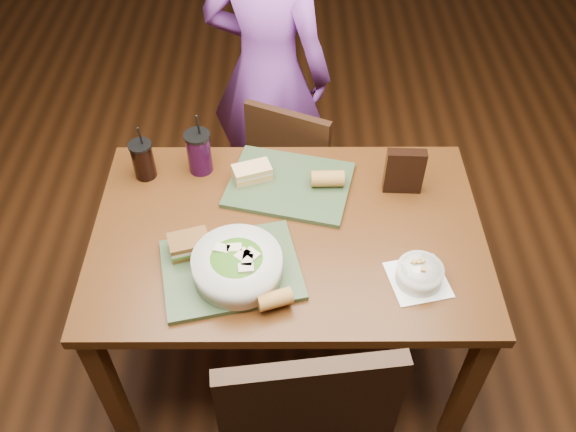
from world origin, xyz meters
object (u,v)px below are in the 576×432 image
object	(u,v)px
tray_near	(231,270)
baguette_near	(275,299)
sandwich_far	(252,172)
tray_far	(289,185)
baguette_far	(328,179)
cup_cola	(143,160)
chair_far	(287,168)
sandwich_near	(189,245)
cup_berry	(199,152)
dining_table	(288,248)
diner	(268,74)
salad_bowl	(237,265)
soup_bowl	(419,274)
chip_bag	(404,171)

from	to	relation	value
tray_near	baguette_near	world-z (taller)	baguette_near
sandwich_far	tray_far	bearing A→B (deg)	-11.09
tray_near	baguette_far	distance (m)	0.49
cup_cola	chair_far	bearing A→B (deg)	34.55
tray_near	sandwich_near	xyz separation A→B (m)	(-0.13, 0.07, 0.04)
cup_berry	tray_far	bearing A→B (deg)	-16.00
dining_table	sandwich_far	bearing A→B (deg)	118.25
diner	tray_near	size ratio (longest dim) A/B	3.67
tray_far	chair_far	bearing A→B (deg)	90.89
salad_bowl	tray_far	bearing A→B (deg)	68.49
tray_near	baguette_far	bearing A→B (deg)	49.55
soup_bowl	sandwich_far	distance (m)	0.69
sandwich_far	baguette_near	bearing A→B (deg)	-80.87
soup_bowl	baguette_far	xyz separation A→B (m)	(-0.26, 0.41, 0.01)
diner	sandwich_far	bearing A→B (deg)	104.72
diner	sandwich_near	xyz separation A→B (m)	(-0.23, -0.99, 0.03)
chair_far	sandwich_near	size ratio (longest dim) A/B	5.78
diner	cup_berry	size ratio (longest dim) A/B	6.12
chair_far	tray_far	world-z (taller)	chair_far
salad_bowl	baguette_far	world-z (taller)	salad_bowl
tray_near	soup_bowl	xyz separation A→B (m)	(0.58, -0.04, 0.02)
diner	soup_bowl	world-z (taller)	diner
soup_bowl	sandwich_near	world-z (taller)	sandwich_near
chair_far	sandwich_near	bearing A→B (deg)	-113.21
tray_near	baguette_far	xyz separation A→B (m)	(0.32, 0.37, 0.04)
chair_far	sandwich_far	world-z (taller)	chair_far
sandwich_near	baguette_far	xyz separation A→B (m)	(0.45, 0.30, -0.00)
dining_table	chair_far	xyz separation A→B (m)	(-0.00, 0.62, -0.20)
cup_cola	baguette_near	bearing A→B (deg)	-50.79
diner	salad_bowl	world-z (taller)	diner
soup_bowl	baguette_far	world-z (taller)	baguette_far
sandwich_near	salad_bowl	bearing A→B (deg)	-30.87
dining_table	chip_bag	size ratio (longest dim) A/B	7.46
dining_table	diner	distance (m)	0.90
baguette_near	baguette_far	size ratio (longest dim) A/B	0.89
baguette_near	cup_cola	xyz separation A→B (m)	(-0.47, 0.58, 0.03)
baguette_far	tray_far	bearing A→B (deg)	176.06
tray_far	sandwich_far	xyz separation A→B (m)	(-0.13, 0.03, 0.04)
tray_near	sandwich_far	size ratio (longest dim) A/B	2.83
sandwich_near	dining_table	bearing A→B (deg)	18.11
diner	cup_berry	distance (m)	0.63
sandwich_near	cup_berry	distance (m)	0.41
sandwich_far	soup_bowl	bearing A→B (deg)	-40.06
tray_near	cup_cola	bearing A→B (deg)	127.05
chair_far	tray_near	size ratio (longest dim) A/B	1.98
baguette_far	cup_cola	bearing A→B (deg)	173.82
dining_table	cup_cola	distance (m)	0.60
dining_table	cup_berry	distance (m)	0.47
tray_far	baguette_far	world-z (taller)	baguette_far
dining_table	cup_cola	bearing A→B (deg)	152.11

